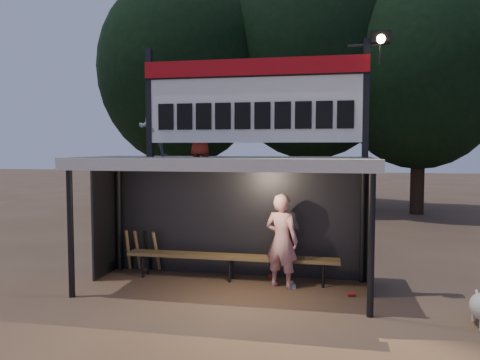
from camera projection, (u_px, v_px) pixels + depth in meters
The scene contains 12 objects.
ground at pixel (225, 289), 8.21m from camera, with size 80.00×80.00×0.00m, color brown.
player at pixel (282, 241), 8.26m from camera, with size 0.61×0.40×1.68m, color white.
child_a at pixel (153, 128), 8.40m from camera, with size 0.51×0.39×1.04m, color gray.
child_b at pixel (200, 131), 8.26m from camera, with size 0.45×0.29×0.93m, color maroon.
dugout_shelter at pixel (227, 183), 8.32m from camera, with size 5.10×2.08×2.32m.
scoreboard_assembly at pixel (256, 98), 7.87m from camera, with size 4.10×0.27×1.99m.
bench at pixel (231, 258), 8.72m from camera, with size 4.00×0.35×0.48m.
tree_left at pixel (182, 70), 18.38m from camera, with size 6.46×6.46×9.27m.
tree_mid at pixel (312, 56), 18.86m from camera, with size 7.22×7.22×10.36m.
tree_right at pixel (420, 74), 17.19m from camera, with size 6.08×6.08×8.72m.
bats at pixel (142, 250), 9.34m from camera, with size 0.68×0.35×0.84m.
litter at pixel (267, 281), 8.55m from camera, with size 4.13×0.97×0.08m.
Camera 1 is at (1.80, -7.86, 2.49)m, focal length 35.00 mm.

